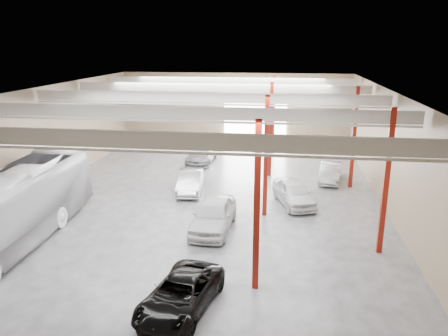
% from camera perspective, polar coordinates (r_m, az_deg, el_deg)
% --- Properties ---
extents(depot_shell, '(22.12, 32.12, 7.06)m').
position_cam_1_polar(depot_shell, '(27.27, -1.94, 6.00)').
color(depot_shell, '#47474C').
rests_on(depot_shell, ground).
extents(coach_bus, '(3.49, 13.52, 3.74)m').
position_cam_1_polar(coach_bus, '(23.62, -26.75, -5.17)').
color(coach_bus, silver).
rests_on(coach_bus, ground).
extents(black_sedan, '(3.03, 5.01, 1.30)m').
position_cam_1_polar(black_sedan, '(17.09, -5.69, -16.09)').
color(black_sedan, black).
rests_on(black_sedan, ground).
extents(car_row_a, '(2.23, 5.04, 1.69)m').
position_cam_1_polar(car_row_a, '(23.56, -1.38, -6.11)').
color(car_row_a, silver).
rests_on(car_row_a, ground).
extents(car_row_b, '(1.98, 4.47, 1.43)m').
position_cam_1_polar(car_row_b, '(29.55, -4.45, -1.77)').
color(car_row_b, '#AEADB2').
rests_on(car_row_b, ground).
extents(car_row_c, '(2.21, 4.94, 1.41)m').
position_cam_1_polar(car_row_c, '(36.74, -2.93, 1.79)').
color(car_row_c, gray).
rests_on(car_row_c, ground).
extents(car_right_near, '(2.06, 4.25, 1.34)m').
position_cam_1_polar(car_right_near, '(32.66, 13.69, -0.53)').
color(car_right_near, '#B9BABF').
rests_on(car_right_near, ground).
extents(car_right_far, '(3.07, 4.78, 1.51)m').
position_cam_1_polar(car_right_far, '(27.50, 9.08, -3.21)').
color(car_right_far, white).
rests_on(car_right_far, ground).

